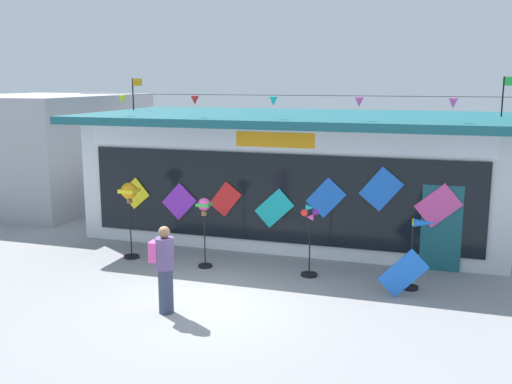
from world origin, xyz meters
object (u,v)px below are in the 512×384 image
(wind_spinner_center_left, at_px, (310,235))
(display_kite_on_ground, at_px, (403,273))
(wind_spinner_far_left, at_px, (129,198))
(wind_spinner_left, at_px, (204,215))
(person_near_camera, at_px, (164,267))
(kite_shop_building, at_px, (299,173))
(wind_spinner_center_right, at_px, (419,245))

(wind_spinner_center_left, bearing_deg, display_kite_on_ground, -18.18)
(wind_spinner_far_left, height_order, wind_spinner_left, wind_spinner_far_left)
(person_near_camera, bearing_deg, display_kite_on_ground, -69.67)
(kite_shop_building, height_order, wind_spinner_left, kite_shop_building)
(wind_spinner_left, bearing_deg, wind_spinner_center_right, -0.44)
(wind_spinner_left, bearing_deg, person_near_camera, -82.79)
(wind_spinner_center_left, distance_m, person_near_camera, 3.58)
(wind_spinner_far_left, distance_m, wind_spinner_center_left, 4.52)
(kite_shop_building, bearing_deg, wind_spinner_center_right, -47.75)
(wind_spinner_far_left, bearing_deg, wind_spinner_left, -3.52)
(wind_spinner_left, relative_size, display_kite_on_ground, 1.79)
(wind_spinner_center_left, bearing_deg, wind_spinner_center_right, -3.44)
(wind_spinner_left, xyz_separation_m, person_near_camera, (0.35, -2.78, -0.36))
(wind_spinner_center_left, bearing_deg, person_near_camera, -126.28)
(wind_spinner_left, height_order, display_kite_on_ground, wind_spinner_left)
(kite_shop_building, distance_m, wind_spinner_center_right, 5.30)
(kite_shop_building, xyz_separation_m, wind_spinner_left, (-1.29, -3.84, -0.48))
(wind_spinner_center_right, bearing_deg, wind_spinner_center_left, 176.56)
(kite_shop_building, xyz_separation_m, display_kite_on_ground, (3.27, -4.42, -1.23))
(wind_spinner_left, xyz_separation_m, wind_spinner_center_left, (2.47, 0.10, -0.28))
(wind_spinner_left, height_order, wind_spinner_center_left, wind_spinner_left)
(wind_spinner_far_left, bearing_deg, display_kite_on_ground, -6.13)
(person_near_camera, xyz_separation_m, display_kite_on_ground, (4.21, 2.20, -0.38))
(wind_spinner_center_right, distance_m, person_near_camera, 5.24)
(wind_spinner_center_right, xyz_separation_m, display_kite_on_ground, (-0.26, -0.55, -0.46))
(person_near_camera, relative_size, display_kite_on_ground, 1.81)
(wind_spinner_far_left, distance_m, person_near_camera, 3.80)
(wind_spinner_far_left, relative_size, wind_spinner_center_right, 1.23)
(wind_spinner_center_right, height_order, display_kite_on_ground, wind_spinner_center_right)
(wind_spinner_center_left, distance_m, wind_spinner_center_right, 2.35)
(wind_spinner_left, relative_size, wind_spinner_center_left, 1.00)
(wind_spinner_center_left, xyz_separation_m, wind_spinner_center_right, (2.35, -0.14, -0.00))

